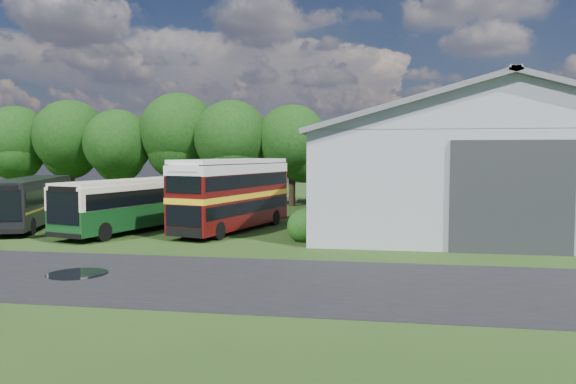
% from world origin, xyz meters
% --- Properties ---
extents(ground, '(120.00, 120.00, 0.00)m').
position_xyz_m(ground, '(0.00, 0.00, 0.00)').
color(ground, '#1A3510').
rests_on(ground, ground).
extents(asphalt_road, '(60.00, 8.00, 0.02)m').
position_xyz_m(asphalt_road, '(3.00, -3.00, 0.00)').
color(asphalt_road, black).
rests_on(asphalt_road, ground).
extents(puddle, '(2.20, 2.20, 0.01)m').
position_xyz_m(puddle, '(-1.50, -3.00, 0.00)').
color(puddle, black).
rests_on(puddle, ground).
extents(storage_shed, '(18.80, 24.80, 8.15)m').
position_xyz_m(storage_shed, '(15.00, 15.98, 4.17)').
color(storage_shed, gray).
rests_on(storage_shed, ground).
extents(tree_far_left, '(6.12, 6.12, 8.64)m').
position_xyz_m(tree_far_left, '(-23.00, 24.00, 5.56)').
color(tree_far_left, black).
rests_on(tree_far_left, ground).
extents(tree_left_a, '(6.46, 6.46, 9.12)m').
position_xyz_m(tree_left_a, '(-18.00, 24.50, 5.87)').
color(tree_left_a, black).
rests_on(tree_left_a, ground).
extents(tree_left_b, '(5.78, 5.78, 8.16)m').
position_xyz_m(tree_left_b, '(-13.00, 23.50, 5.25)').
color(tree_left_b, black).
rests_on(tree_left_b, ground).
extents(tree_mid, '(6.80, 6.80, 9.60)m').
position_xyz_m(tree_mid, '(-8.00, 24.80, 6.18)').
color(tree_mid, black).
rests_on(tree_mid, ground).
extents(tree_right_a, '(6.26, 6.26, 8.83)m').
position_xyz_m(tree_right_a, '(-3.00, 23.80, 5.69)').
color(tree_right_a, black).
rests_on(tree_right_a, ground).
extents(tree_right_b, '(5.98, 5.98, 8.45)m').
position_xyz_m(tree_right_b, '(2.00, 24.60, 5.44)').
color(tree_right_b, black).
rests_on(tree_right_b, ground).
extents(shrub_front, '(1.70, 1.70, 1.70)m').
position_xyz_m(shrub_front, '(5.60, 6.00, 0.00)').
color(shrub_front, '#194714').
rests_on(shrub_front, ground).
extents(shrub_mid, '(1.60, 1.60, 1.60)m').
position_xyz_m(shrub_mid, '(5.60, 8.00, 0.00)').
color(shrub_mid, '#194714').
rests_on(shrub_mid, ground).
extents(bus_green_single, '(5.31, 10.94, 2.94)m').
position_xyz_m(bus_green_single, '(-4.33, 8.23, 1.57)').
color(bus_green_single, black).
rests_on(bus_green_single, ground).
extents(bus_maroon_double, '(4.87, 9.81, 4.09)m').
position_xyz_m(bus_maroon_double, '(1.08, 9.12, 2.04)').
color(bus_maroon_double, black).
rests_on(bus_maroon_double, ground).
extents(bus_dark_single, '(5.62, 10.76, 2.90)m').
position_xyz_m(bus_dark_single, '(-11.35, 8.76, 1.55)').
color(bus_dark_single, black).
rests_on(bus_dark_single, ground).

